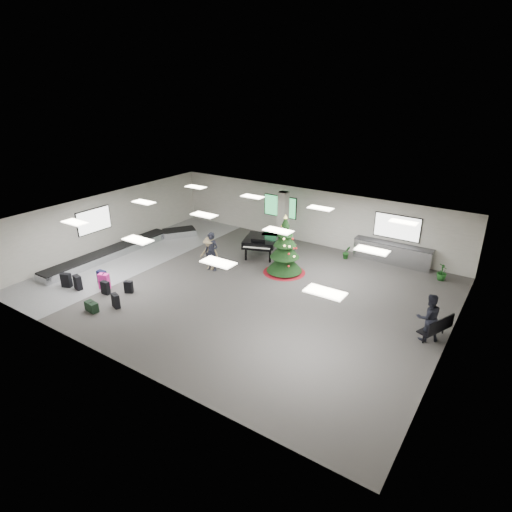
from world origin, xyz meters
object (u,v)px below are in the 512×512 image
Objects in this scene: service_counter at (392,253)px; christmas_tree at (285,253)px; traveler_bench at (429,317)px; pink_suitcase at (104,281)px; potted_plant_right at (442,272)px; bench at (438,327)px; baggage_carousel at (125,249)px; grand_piano at (261,241)px; traveler_a at (212,252)px; traveler_b at (210,253)px; potted_plant_left at (347,252)px.

christmas_tree is at bearing -134.63° from service_counter.
pink_suitcase is at bearing -18.64° from traveler_bench.
service_counter is 4.82× the size of potted_plant_right.
baggage_carousel is at bearing -154.92° from bench.
christmas_tree is 7.96m from bench.
baggage_carousel is at bearing -163.49° from christmas_tree.
service_counter reaches higher than pink_suitcase.
service_counter is 1.34× the size of christmas_tree.
bench is 0.84× the size of traveler_bench.
traveler_bench reaches higher than baggage_carousel.
potted_plant_right is at bearing 123.03° from bench.
baggage_carousel is at bearing -33.71° from traveler_bench.
baggage_carousel is at bearing 108.77° from pink_suitcase.
bench is 5.52m from potted_plant_right.
grand_piano is at bearing 42.77° from pink_suitcase.
traveler_a is 1.07× the size of traveler_bench.
traveler_a reaches higher than service_counter.
traveler_bench is 2.21× the size of potted_plant_right.
christmas_tree is at bearing -171.65° from bench.
potted_plant_right is (-0.63, 5.68, -0.51)m from traveler_bench.
christmas_tree is 3.77m from traveler_b.
christmas_tree is 3.64m from traveler_a.
service_counter reaches higher than potted_plant_left.
traveler_a is 2.36× the size of potted_plant_right.
grand_piano is 3.53× the size of potted_plant_left.
grand_piano is at bearing -174.60° from bench.
bench is at bearing -37.99° from grand_piano.
baggage_carousel is 11.54× the size of potted_plant_right.
christmas_tree reaches higher than baggage_carousel.
baggage_carousel is 3.75× the size of grand_piano.
service_counter is 2.33m from potted_plant_left.
traveler_bench is at bearing -83.70° from potted_plant_right.
baggage_carousel is at bearing -175.59° from traveler_b.
baggage_carousel is at bearing -150.74° from potted_plant_left.
potted_plant_left is at bearing 160.13° from bench.
bench is 2.11× the size of potted_plant_left.
potted_plant_right is at bearing -5.71° from grand_piano.
service_counter is at bearing 33.63° from traveler_a.
grand_piano is 1.40× the size of traveler_bench.
grand_piano is at bearing -153.97° from service_counter.
pink_suitcase is 0.90× the size of potted_plant_right.
pink_suitcase is 0.44× the size of traveler_b.
service_counter is 2.04× the size of traveler_a.
potted_plant_right is (10.07, 5.15, -0.44)m from traveler_b.
pink_suitcase is 15.90m from potted_plant_right.
traveler_a is (-3.18, -1.77, -0.04)m from christmas_tree.
traveler_a is 2.71× the size of potted_plant_left.
grand_piano is at bearing 152.51° from christmas_tree.
bench is (16.44, 0.58, 0.31)m from baggage_carousel.
traveler_bench reaches higher than pink_suitcase.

